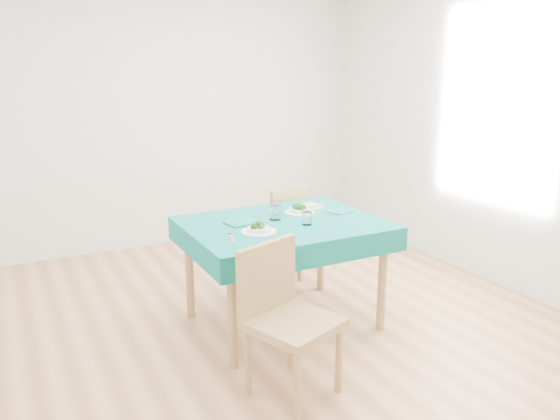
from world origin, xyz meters
name	(u,v)px	position (x,y,z in m)	size (l,w,h in m)	color
room_shell	(280,137)	(0.00, 0.00, 1.35)	(4.02, 4.52, 2.73)	#9E6A41
table	(284,273)	(0.04, 0.01, 0.38)	(1.33, 1.01, 0.76)	#08615C
chair_near	(294,302)	(-0.33, -0.79, 0.55)	(0.44, 0.48, 1.10)	olive
chair_far	(276,229)	(0.36, 0.77, 0.46)	(0.37, 0.41, 0.93)	olive
bowl_near	(259,227)	(-0.23, -0.14, 0.79)	(0.23, 0.23, 0.07)	white
bowl_far	(299,209)	(0.24, 0.16, 0.79)	(0.22, 0.22, 0.07)	white
fork_near	(232,238)	(-0.42, -0.16, 0.76)	(0.02, 0.19, 0.00)	silver
knife_near	(274,228)	(-0.10, -0.10, 0.76)	(0.02, 0.20, 0.00)	silver
fork_far	(278,217)	(0.06, 0.14, 0.76)	(0.02, 0.17, 0.00)	silver
knife_far	(331,215)	(0.43, 0.01, 0.76)	(0.02, 0.21, 0.00)	silver
napkin_near	(243,222)	(-0.23, 0.11, 0.76)	(0.22, 0.16, 0.01)	#0C6B64
napkin_far	(341,211)	(0.54, 0.06, 0.76)	(0.18, 0.13, 0.01)	#0C6B64
tumbler_center	(275,213)	(0.01, 0.09, 0.81)	(0.08, 0.08, 0.10)	white
tumbler_side	(307,218)	(0.14, -0.12, 0.80)	(0.07, 0.07, 0.09)	white
side_plate	(310,207)	(0.40, 0.28, 0.76)	(0.21, 0.21, 0.01)	#A8C962
bread_slice	(310,205)	(0.40, 0.28, 0.78)	(0.11, 0.11, 0.02)	beige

